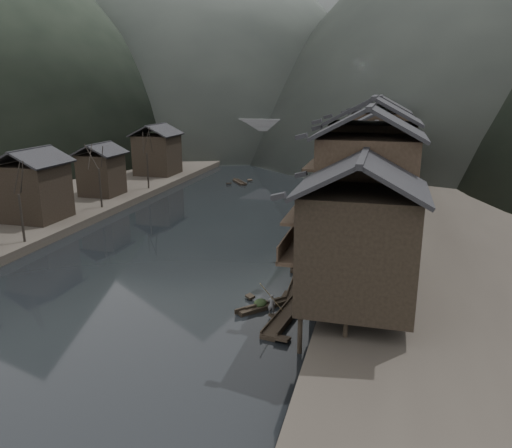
% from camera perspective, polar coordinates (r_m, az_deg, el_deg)
% --- Properties ---
extents(water, '(300.00, 300.00, 0.00)m').
position_cam_1_polar(water, '(45.30, -10.64, -5.53)').
color(water, black).
rests_on(water, ground).
extents(right_bank, '(40.00, 200.00, 1.80)m').
position_cam_1_polar(right_bank, '(81.08, 26.25, 3.16)').
color(right_bank, '#2D2823').
rests_on(right_bank, ground).
extents(left_bank, '(40.00, 200.00, 1.20)m').
position_cam_1_polar(left_bank, '(95.96, -19.46, 5.40)').
color(left_bank, '#2D2823').
rests_on(left_bank, ground).
extents(stilt_houses, '(9.00, 67.60, 15.45)m').
position_cam_1_polar(stilt_houses, '(57.50, 13.48, 7.77)').
color(stilt_houses, black).
rests_on(stilt_houses, ground).
extents(left_houses, '(8.10, 53.20, 8.73)m').
position_cam_1_polar(left_houses, '(70.87, -19.01, 6.26)').
color(left_houses, black).
rests_on(left_houses, left_bank).
extents(bare_trees, '(3.84, 42.13, 7.69)m').
position_cam_1_polar(bare_trees, '(62.96, -19.98, 5.91)').
color(bare_trees, black).
rests_on(bare_trees, left_bank).
extents(moored_sampans, '(2.50, 60.35, 0.47)m').
position_cam_1_polar(moored_sampans, '(60.97, 8.24, 0.30)').
color(moored_sampans, black).
rests_on(moored_sampans, water).
extents(midriver_boats, '(16.15, 12.80, 0.44)m').
position_cam_1_polar(midriver_boats, '(80.04, 1.87, 4.12)').
color(midriver_boats, black).
rests_on(midriver_boats, water).
extents(stone_bridge, '(40.00, 6.00, 9.00)m').
position_cam_1_polar(stone_bridge, '(112.09, 5.32, 9.89)').
color(stone_bridge, '#4C4C4F').
rests_on(stone_bridge, ground).
extents(hero_sampan, '(3.49, 3.79, 0.43)m').
position_cam_1_polar(hero_sampan, '(37.71, 0.64, -9.36)').
color(hero_sampan, black).
rests_on(hero_sampan, water).
extents(cargo_heap, '(0.97, 1.27, 0.58)m').
position_cam_1_polar(cargo_heap, '(37.66, 0.50, -8.54)').
color(cargo_heap, black).
rests_on(cargo_heap, hero_sampan).
extents(boatman, '(0.59, 0.41, 1.55)m').
position_cam_1_polar(boatman, '(36.06, 1.78, -8.84)').
color(boatman, '#565658').
rests_on(boatman, hero_sampan).
extents(bamboo_pole, '(1.69, 1.95, 3.23)m').
position_cam_1_polar(bamboo_pole, '(35.10, 2.13, -5.32)').
color(bamboo_pole, '#8C7A51').
rests_on(bamboo_pole, boatman).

